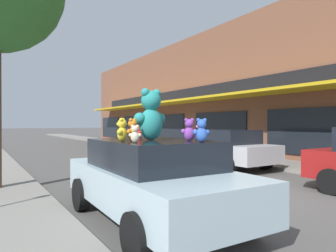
{
  "coord_description": "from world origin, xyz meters",
  "views": [
    {
      "loc": [
        -5.36,
        -5.37,
        1.72
      ],
      "look_at": [
        -0.58,
        2.09,
        1.66
      ],
      "focal_mm": 32.0,
      "sensor_mm": 36.0,
      "label": 1
    }
  ],
  "objects": [
    {
      "name": "teddy_bear_yellow",
      "position": [
        -3.39,
        -0.91,
        1.62
      ],
      "size": [
        0.25,
        0.27,
        0.38
      ],
      "rotation": [
        0.0,
        0.0,
        4.03
      ],
      "color": "yellow",
      "rests_on": "plush_art_car"
    },
    {
      "name": "teddy_bear_cream",
      "position": [
        -3.35,
        -1.31,
        1.57
      ],
      "size": [
        0.2,
        0.16,
        0.27
      ],
      "rotation": [
        0.0,
        0.0,
        2.62
      ],
      "color": "beige",
      "rests_on": "plush_art_car"
    },
    {
      "name": "teddy_bear_giant",
      "position": [
        -2.75,
        -0.73,
        1.87
      ],
      "size": [
        0.68,
        0.44,
        0.91
      ],
      "rotation": [
        0.0,
        0.0,
        3.31
      ],
      "color": "teal",
      "rests_on": "plush_art_car"
    },
    {
      "name": "ground_plane",
      "position": [
        0.0,
        0.0,
        0.0
      ],
      "size": [
        260.0,
        260.0,
        0.0
      ],
      "primitive_type": "plane",
      "color": "#514F4C"
    },
    {
      "name": "teddy_bear_red",
      "position": [
        -2.48,
        0.23,
        1.55
      ],
      "size": [
        0.14,
        0.18,
        0.24
      ],
      "rotation": [
        0.0,
        0.0,
        4.25
      ],
      "color": "red",
      "rests_on": "plush_art_car"
    },
    {
      "name": "parked_car_far_center",
      "position": [
        2.86,
        3.54,
        0.8
      ],
      "size": [
        2.08,
        4.51,
        1.5
      ],
      "color": "#B7B7BC",
      "rests_on": "ground_plane"
    },
    {
      "name": "teddy_bear_orange",
      "position": [
        -3.19,
        -0.89,
        1.62
      ],
      "size": [
        0.28,
        0.23,
        0.38
      ],
      "rotation": [
        0.0,
        0.0,
        3.68
      ],
      "color": "orange",
      "rests_on": "plush_art_car"
    },
    {
      "name": "teddy_bear_blue",
      "position": [
        -2.46,
        -1.79,
        1.61
      ],
      "size": [
        0.28,
        0.2,
        0.37
      ],
      "rotation": [
        0.0,
        0.0,
        2.81
      ],
      "color": "blue",
      "rests_on": "plush_art_car"
    },
    {
      "name": "teddy_bear_purple",
      "position": [
        -2.37,
        -1.35,
        1.62
      ],
      "size": [
        0.29,
        0.21,
        0.38
      ],
      "rotation": [
        0.0,
        0.0,
        2.78
      ],
      "color": "purple",
      "rests_on": "plush_art_car"
    },
    {
      "name": "teddy_bear_pink",
      "position": [
        -2.3,
        -1.57,
        1.59
      ],
      "size": [
        0.23,
        0.22,
        0.33
      ],
      "rotation": [
        0.0,
        0.0,
        3.86
      ],
      "color": "pink",
      "rests_on": "plush_art_car"
    },
    {
      "name": "plush_art_car",
      "position": [
        -2.74,
        -0.78,
        0.76
      ],
      "size": [
        2.13,
        4.26,
        1.43
      ],
      "rotation": [
        0.0,
        0.0,
        -0.03
      ],
      "color": "#ADC6D1",
      "rests_on": "ground_plane"
    },
    {
      "name": "storefront_row",
      "position": [
        13.63,
        10.18,
        3.69
      ],
      "size": [
        16.36,
        32.94,
        7.38
      ],
      "color": "brown",
      "rests_on": "ground_plane"
    }
  ]
}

